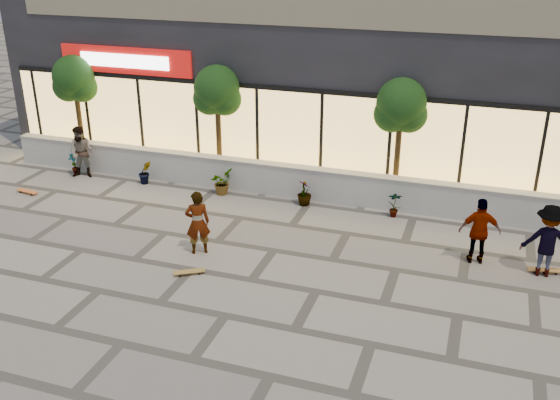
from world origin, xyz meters
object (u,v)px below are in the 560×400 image
(skater_right_far, at_px, (547,241))
(tree_midwest, at_px, (217,93))
(skater_left, at_px, (82,152))
(skateboard_center, at_px, (189,272))
(skateboard_left, at_px, (27,191))
(tree_west, at_px, (74,81))
(skateboard_right_near, at_px, (545,270))
(tree_mideast, at_px, (401,109))
(skater_center, at_px, (198,223))
(skater_right_near, at_px, (480,231))

(skater_right_far, bearing_deg, tree_midwest, -22.30)
(tree_midwest, relative_size, skater_left, 2.17)
(tree_midwest, xyz_separation_m, skater_right_far, (10.24, -3.47, -2.06))
(skater_left, relative_size, skater_right_far, 0.97)
(skateboard_center, xyz_separation_m, skateboard_left, (-7.34, 3.03, 0.00))
(skateboard_center, bearing_deg, tree_west, 108.10)
(skater_right_far, height_order, skateboard_right_near, skater_right_far)
(skater_left, xyz_separation_m, skateboard_right_near, (14.84, -1.99, -0.82))
(skater_left, distance_m, skateboard_left, 2.24)
(tree_mideast, bearing_deg, skater_center, -129.99)
(skater_center, bearing_deg, skater_right_near, 164.22)
(tree_midwest, bearing_deg, skater_left, -162.79)
(tree_mideast, bearing_deg, tree_west, 180.00)
(tree_west, height_order, skateboard_center, tree_west)
(tree_west, height_order, tree_mideast, same)
(skateboard_right_near, bearing_deg, skater_left, 161.61)
(skater_right_near, bearing_deg, tree_midwest, -31.59)
(skater_right_near, bearing_deg, skateboard_center, 13.35)
(skater_center, bearing_deg, skateboard_center, 73.09)
(tree_mideast, distance_m, skater_center, 7.07)
(tree_mideast, distance_m, skater_right_near, 4.77)
(skater_right_far, xyz_separation_m, skateboard_center, (-8.30, -2.84, -0.85))
(skater_right_far, bearing_deg, skateboard_left, -4.26)
(skater_right_far, height_order, skateboard_center, skater_right_far)
(skater_left, relative_size, skater_right_near, 1.02)
(tree_midwest, distance_m, skateboard_right_near, 11.24)
(tree_mideast, xyz_separation_m, skater_right_far, (4.24, -3.47, -2.06))
(skateboard_right_near, bearing_deg, skater_right_near, 168.13)
(tree_mideast, relative_size, skater_left, 2.17)
(tree_mideast, xyz_separation_m, skater_left, (-10.52, -1.40, -2.08))
(skater_center, xyz_separation_m, skater_right_far, (8.57, 1.70, 0.05))
(skater_center, bearing_deg, tree_midwest, -102.52)
(skateboard_center, relative_size, skateboard_right_near, 0.90)
(tree_midwest, height_order, skater_right_far, tree_midwest)
(tree_midwest, distance_m, skater_left, 5.17)
(tree_mideast, xyz_separation_m, skateboard_right_near, (4.32, -3.39, -2.90))
(skateboard_center, distance_m, skateboard_left, 7.94)
(skater_right_far, xyz_separation_m, skateboard_right_near, (0.08, 0.08, -0.85))
(tree_west, distance_m, skater_right_near, 14.70)
(tree_mideast, relative_size, skater_center, 2.23)
(skater_left, height_order, skater_right_far, skater_right_far)
(tree_midwest, relative_size, skateboard_center, 5.08)
(skater_left, xyz_separation_m, skateboard_left, (-0.89, -1.88, -0.82))
(tree_west, distance_m, skateboard_right_near, 16.44)
(tree_midwest, xyz_separation_m, tree_mideast, (6.00, 0.00, 0.00))
(skater_right_far, bearing_deg, skater_right_near, -7.76)
(skater_center, height_order, skateboard_center, skater_center)
(tree_mideast, relative_size, skateboard_center, 5.08)
(skateboard_center, bearing_deg, tree_midwest, 75.48)
(tree_midwest, bearing_deg, skateboard_left, -148.74)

